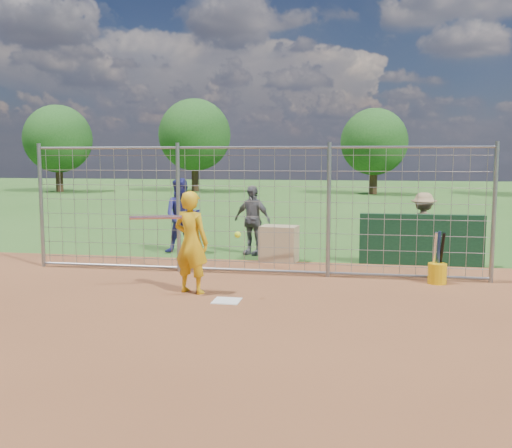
% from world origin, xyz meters
% --- Properties ---
extents(ground, '(100.00, 100.00, 0.00)m').
position_xyz_m(ground, '(0.00, 0.00, 0.00)').
color(ground, '#2D591E').
rests_on(ground, ground).
extents(infield_dirt, '(18.00, 18.00, 0.00)m').
position_xyz_m(infield_dirt, '(0.00, -3.00, 0.01)').
color(infield_dirt, brown).
rests_on(infield_dirt, ground).
extents(home_plate, '(0.43, 0.43, 0.02)m').
position_xyz_m(home_plate, '(0.00, -0.20, 0.01)').
color(home_plate, silver).
rests_on(home_plate, ground).
extents(dugout_wall, '(2.60, 0.20, 1.10)m').
position_xyz_m(dugout_wall, '(3.40, 3.60, 0.55)').
color(dugout_wall, '#11381E').
rests_on(dugout_wall, ground).
extents(batter, '(0.73, 0.59, 1.75)m').
position_xyz_m(batter, '(-0.72, 0.27, 0.88)').
color(batter, gold).
rests_on(batter, ground).
extents(bystander_a, '(0.98, 0.82, 1.82)m').
position_xyz_m(bystander_a, '(-2.11, 4.19, 0.91)').
color(bystander_a, navy).
rests_on(bystander_a, ground).
extents(bystander_b, '(1.05, 0.74, 1.66)m').
position_xyz_m(bystander_b, '(-0.42, 4.31, 0.83)').
color(bystander_b, '#59595E').
rests_on(bystander_b, ground).
extents(bystander_c, '(1.07, 0.72, 1.53)m').
position_xyz_m(bystander_c, '(3.51, 4.29, 0.76)').
color(bystander_c, '#9C7C55').
rests_on(bystander_c, ground).
extents(equipment_bin, '(0.86, 0.64, 0.80)m').
position_xyz_m(equipment_bin, '(0.34, 3.48, 0.40)').
color(equipment_bin, tan).
rests_on(equipment_bin, ground).
extents(equipment_in_play, '(1.87, 0.33, 0.33)m').
position_xyz_m(equipment_in_play, '(-0.92, 0.03, 1.26)').
color(equipment_in_play, silver).
rests_on(equipment_in_play, ground).
extents(bucket_with_bats, '(0.34, 0.39, 0.98)m').
position_xyz_m(bucket_with_bats, '(3.51, 1.76, 0.25)').
color(bucket_with_bats, '#E1A50B').
rests_on(bucket_with_bats, ground).
extents(backstop_fence, '(9.08, 0.08, 2.60)m').
position_xyz_m(backstop_fence, '(0.00, 2.00, 1.26)').
color(backstop_fence, gray).
rests_on(backstop_fence, ground).
extents(tree_line, '(44.66, 6.72, 6.48)m').
position_xyz_m(tree_line, '(3.13, 28.13, 3.71)').
color(tree_line, '#3F2B19').
rests_on(tree_line, ground).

